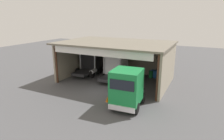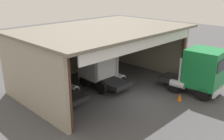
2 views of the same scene
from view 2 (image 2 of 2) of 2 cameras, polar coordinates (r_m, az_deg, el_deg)
The scene contains 8 objects.
ground_plane at distance 19.19m, azimuth 6.38°, elevation -6.82°, with size 80.00×80.00×0.00m, color #4C4C4F.
workshop_shed at distance 21.30m, azimuth -3.95°, elevation 5.82°, with size 13.61×9.28×5.04m.
truck_black_right_bay at distance 19.44m, azimuth -14.57°, elevation -1.15°, with size 2.89×5.19×3.52m.
truck_white_center_bay at distance 21.12m, azimuth -2.85°, elevation 1.19°, with size 2.64×4.52×3.56m.
truck_green_left_bay at distance 20.61m, azimuth 19.56°, elevation -0.18°, with size 2.83×5.05×3.67m.
oil_drum at distance 26.20m, azimuth -0.93°, elevation 1.55°, with size 0.58×0.58×0.94m, color #197233.
tool_cart at distance 26.63m, azimuth -0.81°, elevation 1.90°, with size 0.90×0.60×1.00m, color #1E59A5.
traffic_cone at distance 19.53m, azimuth 15.19°, elevation -6.02°, with size 0.36×0.36×0.56m, color orange.
Camera 2 is at (-13.71, -10.55, 8.30)m, focal length 40.07 mm.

